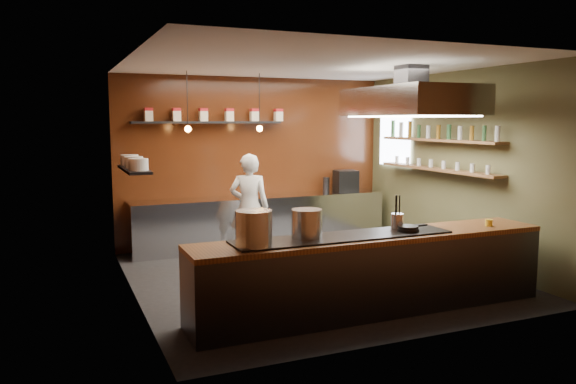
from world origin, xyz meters
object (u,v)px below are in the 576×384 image
extractor_hood (411,101)px  stockpot_small (307,223)px  chef (249,207)px  stockpot_large (254,228)px  espresso_machine (346,181)px

extractor_hood → stockpot_small: (-2.13, -1.13, -1.41)m
extractor_hood → stockpot_small: 2.79m
extractor_hood → chef: (-1.83, 1.70, -1.65)m
stockpot_large → stockpot_small: size_ratio=1.13×
stockpot_large → chef: 3.16m
extractor_hood → stockpot_large: size_ratio=5.20×
stockpot_small → stockpot_large: bearing=-166.6°
chef → stockpot_small: bearing=106.2°
stockpot_large → espresso_machine: size_ratio=0.97×
espresso_machine → stockpot_small: bearing=-116.4°
stockpot_small → chef: bearing=84.0°
stockpot_large → chef: bearing=72.0°
extractor_hood → chef: bearing=137.1°
chef → espresso_machine: bearing=-136.0°
stockpot_large → chef: (0.98, 3.00, -0.27)m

